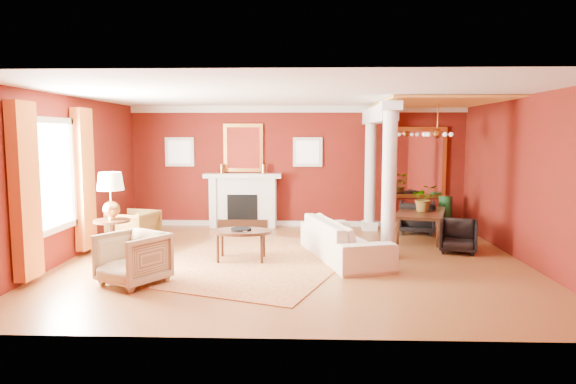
{
  "coord_description": "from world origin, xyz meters",
  "views": [
    {
      "loc": [
        0.21,
        -8.88,
        2.22
      ],
      "look_at": [
        -0.12,
        0.63,
        1.15
      ],
      "focal_mm": 32.0,
      "sensor_mm": 36.0,
      "label": 1
    }
  ],
  "objects_px": {
    "sofa": "(344,232)",
    "side_table": "(111,201)",
    "armchair_stripe": "(133,256)",
    "dining_table": "(423,217)",
    "coffee_table": "(241,233)",
    "armchair_leopard": "(133,227)"
  },
  "relations": [
    {
      "from": "armchair_stripe",
      "to": "dining_table",
      "type": "distance_m",
      "value": 6.15
    },
    {
      "from": "armchair_stripe",
      "to": "armchair_leopard",
      "type": "bearing_deg",
      "value": 141.45
    },
    {
      "from": "coffee_table",
      "to": "side_table",
      "type": "height_order",
      "value": "side_table"
    },
    {
      "from": "sofa",
      "to": "armchair_stripe",
      "type": "relative_size",
      "value": 2.84
    },
    {
      "from": "armchair_stripe",
      "to": "dining_table",
      "type": "xyz_separation_m",
      "value": [
        5.05,
        3.52,
        0.04
      ]
    },
    {
      "from": "sofa",
      "to": "dining_table",
      "type": "distance_m",
      "value": 2.56
    },
    {
      "from": "coffee_table",
      "to": "dining_table",
      "type": "height_order",
      "value": "dining_table"
    },
    {
      "from": "armchair_stripe",
      "to": "dining_table",
      "type": "bearing_deg",
      "value": 67.79
    },
    {
      "from": "armchair_leopard",
      "to": "dining_table",
      "type": "relative_size",
      "value": 0.48
    },
    {
      "from": "sofa",
      "to": "side_table",
      "type": "xyz_separation_m",
      "value": [
        -4.09,
        -0.28,
        0.59
      ]
    },
    {
      "from": "sofa",
      "to": "armchair_leopard",
      "type": "relative_size",
      "value": 3.0
    },
    {
      "from": "armchair_leopard",
      "to": "coffee_table",
      "type": "xyz_separation_m",
      "value": [
        2.25,
        -0.97,
        0.09
      ]
    },
    {
      "from": "side_table",
      "to": "armchair_stripe",
      "type": "bearing_deg",
      "value": -59.22
    },
    {
      "from": "sofa",
      "to": "dining_table",
      "type": "xyz_separation_m",
      "value": [
        1.8,
        1.82,
        -0.01
      ]
    },
    {
      "from": "side_table",
      "to": "dining_table",
      "type": "height_order",
      "value": "side_table"
    },
    {
      "from": "side_table",
      "to": "dining_table",
      "type": "distance_m",
      "value": 6.28
    },
    {
      "from": "sofa",
      "to": "armchair_leopard",
      "type": "distance_m",
      "value": 4.15
    },
    {
      "from": "armchair_leopard",
      "to": "dining_table",
      "type": "bearing_deg",
      "value": 116.44
    },
    {
      "from": "armchair_stripe",
      "to": "coffee_table",
      "type": "distance_m",
      "value": 2.07
    },
    {
      "from": "coffee_table",
      "to": "side_table",
      "type": "distance_m",
      "value": 2.34
    },
    {
      "from": "armchair_stripe",
      "to": "dining_table",
      "type": "height_order",
      "value": "dining_table"
    },
    {
      "from": "sofa",
      "to": "coffee_table",
      "type": "relative_size",
      "value": 2.26
    }
  ]
}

